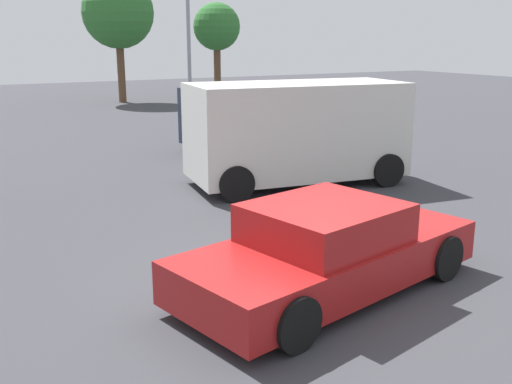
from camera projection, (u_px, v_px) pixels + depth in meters
name	position (u px, v px, depth m)	size (l,w,h in m)	color
ground_plane	(309.00, 287.00, 8.07)	(80.00, 80.00, 0.00)	#38383D
sedan_foreground	(328.00, 251.00, 7.83)	(4.63, 2.67, 1.21)	maroon
van_white	(297.00, 130.00, 13.48)	(5.06, 2.80, 2.31)	silver
suv_dark	(256.00, 113.00, 18.37)	(4.94, 3.12, 1.87)	#2D384C
light_post_near	(188.00, 22.00, 21.68)	(0.44, 0.44, 5.53)	gray
tree_back_left	(217.00, 28.00, 33.94)	(2.68, 2.68, 5.22)	brown
tree_back_center	(118.00, 13.00, 29.88)	(3.59, 3.59, 6.29)	brown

